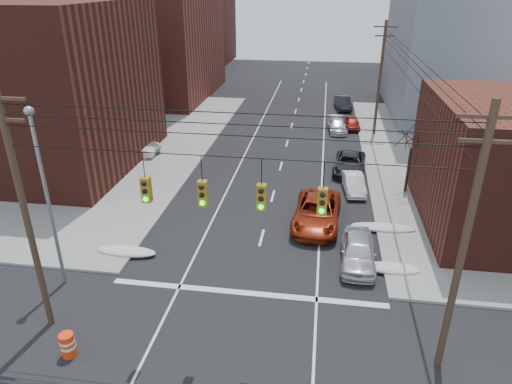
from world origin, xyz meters
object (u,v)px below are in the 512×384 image
(red_pickup, at_px, (317,212))
(parked_car_f, at_px, (343,103))
(parked_car_c, at_px, (349,163))
(lot_car_d, at_px, (78,149))
(parked_car_e, at_px, (352,123))
(lot_car_b, at_px, (136,145))
(construction_barrel, at_px, (68,345))
(parked_car_d, at_px, (337,126))
(parked_car_b, at_px, (354,184))
(parked_car_a, at_px, (358,251))
(lot_car_a, at_px, (133,150))
(lot_car_c, at_px, (94,142))

(red_pickup, height_order, parked_car_f, red_pickup)
(parked_car_c, xyz_separation_m, lot_car_d, (-23.42, -0.39, 0.11))
(parked_car_c, relative_size, parked_car_e, 1.43)
(parked_car_f, xyz_separation_m, lot_car_b, (-18.88, -18.61, 0.05))
(parked_car_f, xyz_separation_m, construction_barrel, (-12.25, -42.57, -0.20))
(parked_car_d, height_order, lot_car_d, lot_car_d)
(parked_car_f, distance_m, lot_car_b, 26.51)
(parked_car_b, height_order, parked_car_d, parked_car_b)
(red_pickup, xyz_separation_m, construction_barrel, (-9.90, -12.95, -0.30))
(parked_car_f, bearing_deg, parked_car_e, -91.58)
(parked_car_a, xyz_separation_m, parked_car_b, (0.22, 9.65, -0.15))
(parked_car_a, height_order, parked_car_b, parked_car_a)
(red_pickup, relative_size, lot_car_d, 1.51)
(lot_car_b, bearing_deg, red_pickup, -106.99)
(parked_car_c, distance_m, parked_car_d, 10.98)
(parked_car_b, relative_size, parked_car_e, 1.06)
(red_pickup, relative_size, parked_car_b, 1.58)
(lot_car_a, relative_size, construction_barrel, 3.48)
(lot_car_b, bearing_deg, lot_car_a, -151.91)
(parked_car_c, xyz_separation_m, lot_car_a, (-18.67, 0.34, 0.04))
(parked_car_d, relative_size, parked_car_e, 1.19)
(construction_barrel, bearing_deg, parked_car_b, 55.83)
(parked_car_a, xyz_separation_m, parked_car_e, (0.78, 25.78, -0.16))
(parked_car_c, xyz_separation_m, lot_car_b, (-18.93, 1.66, 0.08))
(parked_car_e, distance_m, lot_car_c, 25.98)
(red_pickup, distance_m, lot_car_d, 22.86)
(lot_car_a, height_order, construction_barrel, lot_car_a)
(parked_car_e, height_order, construction_barrel, parked_car_e)
(lot_car_c, bearing_deg, parked_car_d, -80.77)
(lot_car_c, bearing_deg, lot_car_d, 159.40)
(parked_car_f, height_order, construction_barrel, parked_car_f)
(parked_car_d, relative_size, lot_car_c, 1.02)
(parked_car_e, distance_m, construction_barrel, 36.91)
(parked_car_d, relative_size, lot_car_b, 0.91)
(parked_car_c, bearing_deg, parked_car_a, -84.11)
(parked_car_c, xyz_separation_m, construction_barrel, (-12.30, -22.30, -0.17))
(parked_car_f, relative_size, lot_car_c, 1.08)
(lot_car_a, xyz_separation_m, lot_car_b, (-0.27, 1.33, 0.04))
(parked_car_b, xyz_separation_m, lot_car_c, (-23.29, 5.85, 0.13))
(lot_car_c, height_order, construction_barrel, lot_car_c)
(parked_car_a, height_order, construction_barrel, parked_car_a)
(parked_car_a, distance_m, lot_car_a, 23.25)
(lot_car_a, bearing_deg, construction_barrel, -167.27)
(red_pickup, xyz_separation_m, parked_car_b, (2.59, 5.45, -0.21))
(red_pickup, relative_size, parked_car_a, 1.33)
(lot_car_d, bearing_deg, parked_car_f, -66.59)
(parked_car_f, distance_m, construction_barrel, 44.30)
(parked_car_c, bearing_deg, parked_car_b, -81.20)
(parked_car_a, height_order, parked_car_f, parked_car_a)
(red_pickup, distance_m, lot_car_c, 23.59)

